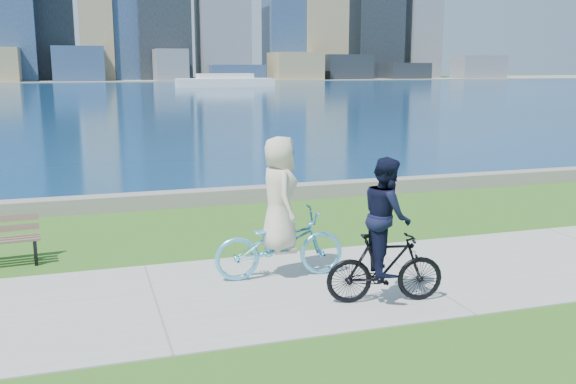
% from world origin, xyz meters
% --- Properties ---
extents(ground, '(320.00, 320.00, 0.00)m').
position_xyz_m(ground, '(0.00, 0.00, 0.00)').
color(ground, '#2A5A17').
rests_on(ground, ground).
extents(concrete_path, '(80.00, 3.50, 0.02)m').
position_xyz_m(concrete_path, '(0.00, 0.00, 0.01)').
color(concrete_path, '#A09F9B').
rests_on(concrete_path, ground).
extents(seawall, '(90.00, 0.50, 0.35)m').
position_xyz_m(seawall, '(0.00, 6.20, 0.17)').
color(seawall, slate).
rests_on(seawall, ground).
extents(bay_water, '(320.00, 131.00, 0.01)m').
position_xyz_m(bay_water, '(0.00, 72.00, 0.00)').
color(bay_water, navy).
rests_on(bay_water, ground).
extents(far_shore, '(320.00, 30.00, 0.12)m').
position_xyz_m(far_shore, '(0.00, 130.00, 0.06)').
color(far_shore, gray).
rests_on(far_shore, ground).
extents(ferry_far, '(14.15, 4.04, 1.92)m').
position_xyz_m(ferry_far, '(19.38, 85.37, 0.80)').
color(ferry_far, white).
rests_on(ferry_far, ground).
extents(cyclist_woman, '(0.82, 2.07, 2.21)m').
position_xyz_m(cyclist_woman, '(1.97, 0.52, 0.84)').
color(cyclist_woman, '#5EC2E6').
rests_on(cyclist_woman, ground).
extents(cyclist_man, '(0.79, 1.70, 2.05)m').
position_xyz_m(cyclist_man, '(3.05, -0.94, 0.88)').
color(cyclist_man, black).
rests_on(cyclist_man, ground).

